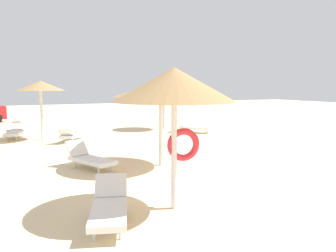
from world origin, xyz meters
TOP-DOWN VIEW (x-y plane):
  - ground_plane at (0.00, 0.00)m, footprint 80.00×80.00m
  - parasol_0 at (-3.34, 9.74)m, footprint 2.21×2.21m
  - parasol_1 at (-0.49, 2.51)m, footprint 3.05×3.05m
  - parasol_3 at (3.52, 10.76)m, footprint 2.38×2.38m
  - parasol_4 at (-1.87, -1.11)m, footprint 2.50×2.50m
  - lounger_0 at (-2.17, 8.64)m, footprint 1.56×1.92m
  - lounger_1 at (-2.66, 3.09)m, footprint 1.30×1.95m
  - lounger_3 at (4.30, 8.71)m, footprint 1.74×1.81m
  - lounger_4 at (-3.30, -1.26)m, footprint 1.23×1.99m
  - lounger_5 at (-4.47, 10.74)m, footprint 1.14×2.01m
  - bench_0 at (-4.28, 13.57)m, footprint 0.45×1.51m

SIDE VIEW (x-z plane):
  - ground_plane at x=0.00m, z-range 0.00..0.00m
  - lounger_5 at x=-4.47m, z-range -0.01..0.64m
  - lounger_4 at x=-3.30m, z-range -0.05..0.68m
  - lounger_0 at x=-2.17m, z-range -0.06..0.70m
  - lounger_3 at x=4.30m, z-range -0.06..0.70m
  - lounger_1 at x=-2.66m, z-range -0.08..0.73m
  - bench_0 at x=-4.28m, z-range 0.10..0.59m
  - parasol_1 at x=-0.49m, z-range 1.09..3.76m
  - parasol_0 at x=-3.34m, z-range 1.14..3.91m
  - parasol_4 at x=-1.87m, z-range 1.09..4.01m
  - parasol_3 at x=3.52m, z-range 1.16..4.19m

